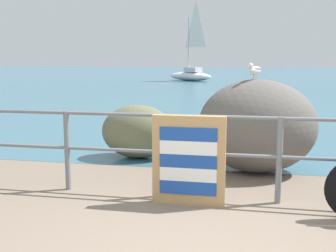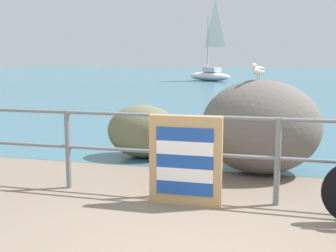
# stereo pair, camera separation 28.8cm
# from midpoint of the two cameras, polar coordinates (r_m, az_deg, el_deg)

# --- Properties ---
(ground_plane) EXTENTS (120.00, 120.00, 0.10)m
(ground_plane) POSITION_cam_midpoint_polar(r_m,az_deg,el_deg) (23.22, 10.37, 4.55)
(ground_plane) COLOR #756656
(sea_surface) EXTENTS (120.00, 90.00, 0.01)m
(sea_surface) POSITION_cam_midpoint_polar(r_m,az_deg,el_deg) (51.25, 11.12, 6.91)
(sea_surface) COLOR #38667A
(sea_surface) RESTS_ON ground_plane
(promenade_railing) EXTENTS (9.27, 0.07, 1.02)m
(promenade_railing) POSITION_cam_midpoint_polar(r_m,az_deg,el_deg) (5.04, 5.69, -2.91)
(promenade_railing) COLOR slate
(promenade_railing) RESTS_ON ground_plane
(folded_deckchair_stack) EXTENTS (0.84, 0.10, 1.04)m
(folded_deckchair_stack) POSITION_cam_midpoint_polar(r_m,az_deg,el_deg) (4.87, 1.09, -4.67)
(folded_deckchair_stack) COLOR tan
(folded_deckchair_stack) RESTS_ON ground_plane
(breakwater_boulder_main) EXTENTS (1.74, 1.38, 1.38)m
(breakwater_boulder_main) POSITION_cam_midpoint_polar(r_m,az_deg,el_deg) (6.39, 10.60, -0.00)
(breakwater_boulder_main) COLOR #605B56
(breakwater_boulder_main) RESTS_ON ground
(breakwater_boulder_left) EXTENTS (1.25, 0.87, 0.91)m
(breakwater_boulder_left) POSITION_cam_midpoint_polar(r_m,az_deg,el_deg) (7.24, -5.22, -0.75)
(breakwater_boulder_left) COLOR #646749
(breakwater_boulder_left) RESTS_ON ground
(seagull) EXTENTS (0.24, 0.32, 0.23)m
(seagull) POSITION_cam_midpoint_polar(r_m,az_deg,el_deg) (6.29, 10.30, 7.46)
(seagull) COLOR gold
(seagull) RESTS_ON breakwater_boulder_main
(sailboat) EXTENTS (4.28, 3.71, 6.16)m
(sailboat) POSITION_cam_midpoint_polar(r_m,az_deg,el_deg) (33.51, 2.83, 7.29)
(sailboat) COLOR white
(sailboat) RESTS_ON sea_surface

